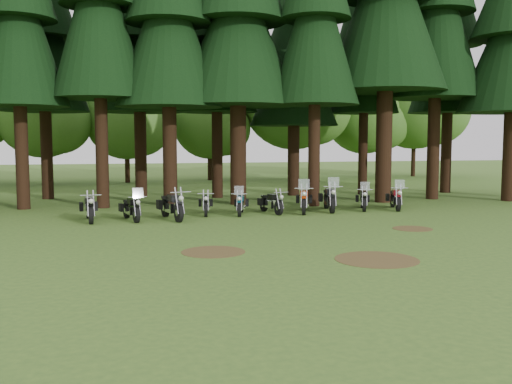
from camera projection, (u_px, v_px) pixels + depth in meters
ground at (295, 236)px, 18.54m from camera, size 120.00×120.00×0.00m
pine_back_1 at (42, 12)px, 29.42m from camera, size 4.52×4.52×16.22m
pine_back_2 at (138, 16)px, 30.60m from camera, size 4.85×4.85×16.30m
pine_back_3 at (216, 15)px, 30.11m from camera, size 4.35×4.35×16.20m
pine_back_4 at (294, 47)px, 31.55m from camera, size 4.94×4.94×13.78m
pine_back_5 at (365, 21)px, 31.97m from camera, size 3.94×3.94×16.33m
pine_back_6 at (450, 23)px, 33.11m from camera, size 4.59×4.59×16.58m
decid_2 at (46, 114)px, 39.69m from camera, size 6.72×6.53×8.40m
decid_3 at (130, 121)px, 41.39m from camera, size 6.12×5.95×7.65m
decid_4 at (213, 124)px, 44.01m from camera, size 5.93×5.76×7.41m
decid_5 at (299, 100)px, 44.80m from camera, size 8.45×8.21×10.56m
decid_6 at (369, 115)px, 47.66m from camera, size 7.06×6.86×8.82m
decid_7 at (420, 103)px, 48.45m from camera, size 8.44×8.20×10.55m
dirt_patch_0 at (213, 252)px, 15.91m from camera, size 1.80×1.80×0.01m
dirt_patch_1 at (413, 229)px, 20.06m from camera, size 1.40×1.40×0.01m
dirt_patch_2 at (377, 259)px, 14.90m from camera, size 2.20×2.20×0.01m
motorcycle_0 at (89, 209)px, 21.89m from camera, size 0.43×2.32×0.95m
motorcycle_1 at (131, 209)px, 22.09m from camera, size 0.76×2.14×1.35m
motorcycle_2 at (172, 207)px, 22.39m from camera, size 0.69×2.43×1.00m
motorcycle_3 at (206, 205)px, 23.84m from camera, size 0.41×2.03×0.83m
motorcycle_4 at (241, 204)px, 23.83m from camera, size 0.80×2.03×1.29m
motorcycle_5 at (271, 203)px, 24.29m from camera, size 0.52×2.03×0.83m
motorcycle_6 at (304, 201)px, 24.52m from camera, size 1.06×2.39×1.53m
motorcycle_7 at (329, 199)px, 25.07m from camera, size 0.83×2.49×1.57m
motorcycle_8 at (363, 200)px, 25.49m from camera, size 0.98×2.07×1.33m
motorcycle_9 at (395, 199)px, 25.64m from camera, size 0.97×2.22×1.42m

